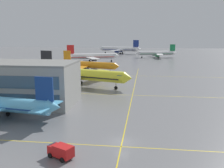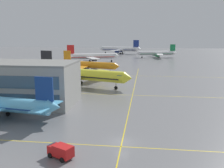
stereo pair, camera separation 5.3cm
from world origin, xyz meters
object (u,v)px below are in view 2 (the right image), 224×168
airliner_far_left_stand (92,56)px  airliner_third_row (89,65)px  airliner_second_row (80,74)px  airliner_distant_taxiway (120,49)px  airliner_far_right_stand (157,53)px  service_truck_red_van (60,151)px

airliner_far_left_stand → airliner_third_row: bearing=-80.5°
airliner_third_row → airliner_far_left_stand: 44.05m
airliner_third_row → airliner_far_left_stand: bearing=99.5°
airliner_second_row → airliner_far_left_stand: airliner_second_row is taller
airliner_second_row → airliner_distant_taxiway: 151.79m
airliner_far_left_stand → airliner_distant_taxiway: airliner_distant_taxiway is taller
airliner_third_row → airliner_far_right_stand: 89.33m
airliner_third_row → airliner_far_left_stand: size_ratio=0.90×
airliner_far_right_stand → airliner_distant_taxiway: (-32.47, 35.47, 0.84)m
airliner_far_left_stand → service_truck_red_van: airliner_far_left_stand is taller
service_truck_red_van → airliner_far_left_stand: bearing=99.6°
airliner_far_right_stand → airliner_distant_taxiway: bearing=132.5°
airliner_second_row → airliner_distant_taxiway: bearing=90.3°
airliner_far_right_stand → airliner_far_left_stand: bearing=-138.7°
airliner_far_right_stand → service_truck_red_van: 172.43m
airliner_far_right_stand → airliner_second_row: bearing=-105.2°
airliner_distant_taxiway → airliner_far_right_stand: bearing=-47.5°
airliner_far_right_stand → airliner_distant_taxiway: size_ratio=0.81×
airliner_third_row → airliner_far_right_stand: (36.28, 81.63, 0.05)m
airliner_third_row → airliner_second_row: bearing=-82.5°
airliner_far_right_stand → airliner_third_row: bearing=-114.0°
airliner_second_row → service_truck_red_van: 55.91m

